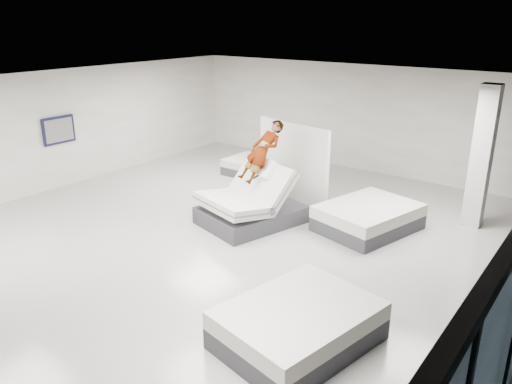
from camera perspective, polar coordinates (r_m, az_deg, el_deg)
room at (r=9.88m, az=-5.49°, el=2.12°), size 14.00×14.04×3.20m
hero_bed at (r=11.44m, az=-0.68°, el=-1.55°), size 2.17×2.55×1.47m
person at (r=11.34m, az=0.70°, el=3.18°), size 0.96×1.64×1.15m
remote at (r=11.02m, az=-0.02°, el=1.74°), size 0.09×0.15×0.08m
divider_panel at (r=12.44m, az=4.20°, el=3.13°), size 2.27×0.58×2.09m
flat_bed_right_far at (r=11.41m, az=12.69°, el=-2.85°), size 2.06×2.44×0.58m
flat_bed_right_near at (r=7.50m, az=4.82°, el=-14.93°), size 2.04×2.48×0.60m
flat_bed_left_far at (r=15.01m, az=0.03°, el=2.84°), size 1.75×1.32×0.48m
column at (r=12.04m, az=24.37°, el=3.62°), size 0.40×0.40×3.20m
wall_poster at (r=14.70m, az=-21.62°, el=6.59°), size 0.06×0.95×0.75m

